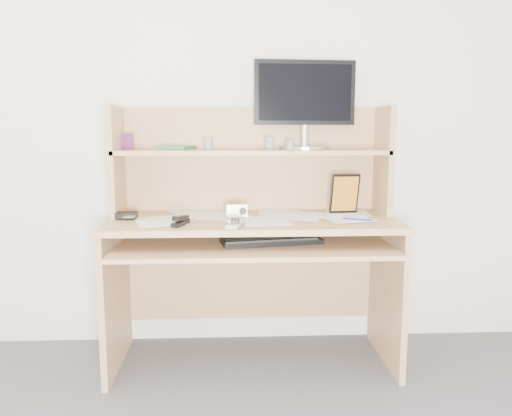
{
  "coord_description": "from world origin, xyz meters",
  "views": [
    {
      "loc": [
        -0.1,
        -0.94,
        1.17
      ],
      "look_at": [
        0.01,
        1.43,
        0.81
      ],
      "focal_mm": 35.0,
      "sensor_mm": 36.0,
      "label": 1
    }
  ],
  "objects_px": {
    "desk": "(252,226)",
    "tv_remote": "(235,224)",
    "keyboard": "(271,240)",
    "monitor": "(305,102)",
    "game_case": "(345,194)"
  },
  "relations": [
    {
      "from": "keyboard",
      "to": "tv_remote",
      "type": "bearing_deg",
      "value": -157.15
    },
    {
      "from": "game_case",
      "to": "monitor",
      "type": "bearing_deg",
      "value": 141.14
    },
    {
      "from": "game_case",
      "to": "monitor",
      "type": "height_order",
      "value": "monitor"
    },
    {
      "from": "desk",
      "to": "monitor",
      "type": "relative_size",
      "value": 2.63
    },
    {
      "from": "tv_remote",
      "to": "game_case",
      "type": "relative_size",
      "value": 0.92
    },
    {
      "from": "tv_remote",
      "to": "monitor",
      "type": "height_order",
      "value": "monitor"
    },
    {
      "from": "tv_remote",
      "to": "game_case",
      "type": "height_order",
      "value": "game_case"
    },
    {
      "from": "keyboard",
      "to": "tv_remote",
      "type": "height_order",
      "value": "tv_remote"
    },
    {
      "from": "desk",
      "to": "tv_remote",
      "type": "bearing_deg",
      "value": -106.15
    },
    {
      "from": "keyboard",
      "to": "game_case",
      "type": "distance_m",
      "value": 0.49
    },
    {
      "from": "keyboard",
      "to": "monitor",
      "type": "distance_m",
      "value": 0.77
    },
    {
      "from": "desk",
      "to": "tv_remote",
      "type": "distance_m",
      "value": 0.32
    },
    {
      "from": "keyboard",
      "to": "desk",
      "type": "bearing_deg",
      "value": 102.46
    },
    {
      "from": "monitor",
      "to": "desk",
      "type": "bearing_deg",
      "value": -156.96
    },
    {
      "from": "keyboard",
      "to": "monitor",
      "type": "xyz_separation_m",
      "value": [
        0.2,
        0.33,
        0.66
      ]
    }
  ]
}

